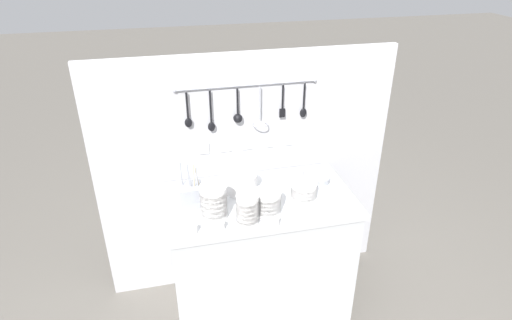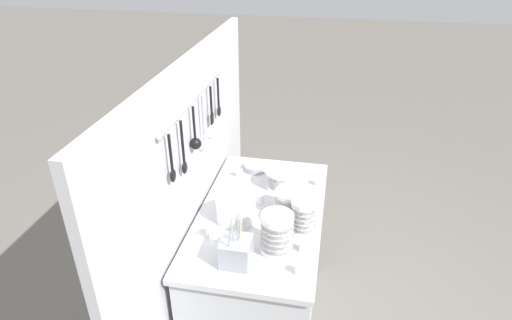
{
  "view_description": "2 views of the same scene",
  "coord_description": "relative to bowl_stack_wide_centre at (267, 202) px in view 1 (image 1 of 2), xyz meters",
  "views": [
    {
      "loc": [
        -0.5,
        -2.05,
        2.24
      ],
      "look_at": [
        -0.03,
        -0.04,
        1.14
      ],
      "focal_mm": 30.0,
      "sensor_mm": 36.0,
      "label": 1
    },
    {
      "loc": [
        -1.77,
        -0.32,
        2.15
      ],
      "look_at": [
        0.06,
        0.04,
        1.12
      ],
      "focal_mm": 30.0,
      "sensor_mm": 36.0,
      "label": 2
    }
  ],
  "objects": [
    {
      "name": "cup_back_left",
      "position": [
        -0.27,
        -0.1,
        -0.04
      ],
      "size": [
        0.04,
        0.04,
        0.05
      ],
      "color": "white",
      "rests_on": "counter"
    },
    {
      "name": "cup_by_caddy",
      "position": [
        0.31,
        0.33,
        -0.04
      ],
      "size": [
        0.04,
        0.04,
        0.05
      ],
      "color": "white",
      "rests_on": "counter"
    },
    {
      "name": "bowl_stack_nested_right",
      "position": [
        0.24,
        0.09,
        -0.01
      ],
      "size": [
        0.15,
        0.15,
        0.11
      ],
      "color": "white",
      "rests_on": "counter"
    },
    {
      "name": "cup_front_right",
      "position": [
        0.07,
        0.17,
        -0.04
      ],
      "size": [
        0.04,
        0.04,
        0.05
      ],
      "color": "white",
      "rests_on": "counter"
    },
    {
      "name": "cup_mid_row",
      "position": [
        -0.14,
        0.03,
        -0.04
      ],
      "size": [
        0.04,
        0.04,
        0.05
      ],
      "color": "white",
      "rests_on": "counter"
    },
    {
      "name": "bowl_stack_wide_centre",
      "position": [
        0.0,
        0.0,
        0.0
      ],
      "size": [
        0.15,
        0.15,
        0.14
      ],
      "color": "white",
      "rests_on": "counter"
    },
    {
      "name": "steel_mixing_bowl",
      "position": [
        0.4,
        0.25,
        -0.05
      ],
      "size": [
        0.14,
        0.14,
        0.04
      ],
      "color": "#93969E",
      "rests_on": "counter"
    },
    {
      "name": "counter",
      "position": [
        -0.01,
        0.15,
        -0.5
      ],
      "size": [
        1.11,
        0.63,
        0.86
      ],
      "color": "#B7BABC",
      "rests_on": "ground"
    },
    {
      "name": "plate_stack",
      "position": [
        -0.1,
        0.26,
        -0.01
      ],
      "size": [
        0.19,
        0.19,
        0.11
      ],
      "color": "white",
      "rests_on": "counter"
    },
    {
      "name": "cutlery_caddy",
      "position": [
        -0.4,
        0.18,
        -0.01
      ],
      "size": [
        0.13,
        0.13,
        0.27
      ],
      "color": "#93969E",
      "rests_on": "counter"
    },
    {
      "name": "cup_edge_near",
      "position": [
        -0.42,
        -0.09,
        -0.04
      ],
      "size": [
        0.04,
        0.04,
        0.05
      ],
      "color": "white",
      "rests_on": "counter"
    },
    {
      "name": "ground_plane",
      "position": [
        -0.01,
        0.15,
        -0.92
      ],
      "size": [
        20.0,
        20.0,
        0.0
      ],
      "primitive_type": "plane",
      "color": "#666059"
    },
    {
      "name": "cup_edge_far",
      "position": [
        0.4,
        0.07,
        -0.04
      ],
      "size": [
        0.04,
        0.04,
        0.05
      ],
      "color": "white",
      "rests_on": "counter"
    },
    {
      "name": "bowl_stack_tall_left",
      "position": [
        -0.13,
        -0.08,
        0.02
      ],
      "size": [
        0.12,
        0.12,
        0.18
      ],
      "color": "white",
      "rests_on": "counter"
    },
    {
      "name": "cup_back_right",
      "position": [
        0.01,
        -0.13,
        -0.04
      ],
      "size": [
        0.04,
        0.04,
        0.05
      ],
      "color": "white",
      "rests_on": "counter"
    },
    {
      "name": "cup_front_left",
      "position": [
        0.3,
        -0.13,
        -0.04
      ],
      "size": [
        0.04,
        0.04,
        0.05
      ],
      "color": "white",
      "rests_on": "counter"
    },
    {
      "name": "back_wall",
      "position": [
        -0.01,
        0.49,
        -0.1
      ],
      "size": [
        1.91,
        0.11,
        1.64
      ],
      "color": "#B2B2B7",
      "rests_on": "ground"
    },
    {
      "name": "cup_beside_plates",
      "position": [
        -0.25,
        0.35,
        -0.04
      ],
      "size": [
        0.04,
        0.04,
        0.05
      ],
      "color": "white",
      "rests_on": "counter"
    },
    {
      "name": "bowl_stack_short_front",
      "position": [
        -0.29,
        0.02,
        0.03
      ],
      "size": [
        0.14,
        0.14,
        0.2
      ],
      "color": "white",
      "rests_on": "counter"
    },
    {
      "name": "cup_centre",
      "position": [
        -0.29,
        0.24,
        -0.04
      ],
      "size": [
        0.04,
        0.04,
        0.05
      ],
      "color": "white",
      "rests_on": "counter"
    }
  ]
}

